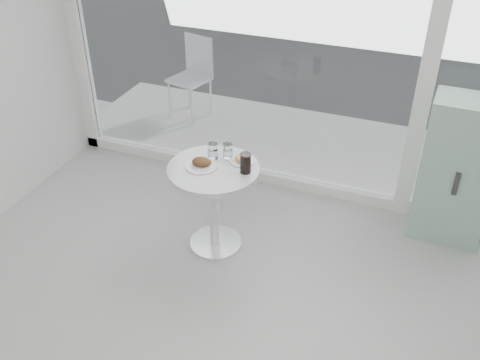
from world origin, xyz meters
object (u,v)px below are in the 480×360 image
at_px(patio_chair, 193,72).
at_px(cola_glass, 246,163).
at_px(plate_fritter, 202,163).
at_px(mint_cabinet, 457,171).
at_px(water_tumbler_b, 228,152).
at_px(water_tumbler_a, 213,152).
at_px(main_table, 214,191).
at_px(plate_donut, 242,159).

xyz_separation_m(patio_chair, cola_glass, (1.44, -2.08, 0.26)).
bearing_deg(plate_fritter, patio_chair, 117.37).
height_order(plate_fritter, cola_glass, cola_glass).
relative_size(plate_fritter, cola_glass, 1.57).
distance_m(mint_cabinet, patio_chair, 3.21).
xyz_separation_m(plate_fritter, cola_glass, (0.34, 0.05, 0.05)).
bearing_deg(cola_glass, water_tumbler_b, 144.16).
bearing_deg(plate_fritter, water_tumbler_b, 55.51).
relative_size(mint_cabinet, water_tumbler_a, 9.75).
xyz_separation_m(main_table, water_tumbler_b, (0.05, 0.18, 0.27)).
bearing_deg(water_tumbler_b, patio_chair, 122.64).
distance_m(plate_donut, cola_glass, 0.17).
bearing_deg(cola_glass, plate_donut, 120.71).
xyz_separation_m(main_table, cola_glass, (0.25, 0.03, 0.30)).
height_order(water_tumbler_b, cola_glass, cola_glass).
bearing_deg(water_tumbler_a, water_tumbler_b, 23.29).
bearing_deg(patio_chair, cola_glass, -39.98).
height_order(water_tumbler_a, cola_glass, cola_glass).
bearing_deg(water_tumbler_a, main_table, -65.78).
bearing_deg(plate_donut, patio_chair, 125.03).
bearing_deg(plate_donut, main_table, -136.77).
bearing_deg(water_tumbler_a, cola_glass, -18.22).
distance_m(plate_fritter, plate_donut, 0.32).
xyz_separation_m(main_table, plate_donut, (0.17, 0.16, 0.24)).
distance_m(patio_chair, plate_fritter, 2.41).
height_order(plate_fritter, water_tumbler_b, water_tumbler_b).
relative_size(main_table, cola_glass, 4.79).
relative_size(mint_cabinet, water_tumbler_b, 10.17).
distance_m(main_table, mint_cabinet, 1.99).
bearing_deg(plate_donut, mint_cabinet, 24.04).
bearing_deg(main_table, patio_chair, 119.41).
relative_size(main_table, patio_chair, 0.82).
height_order(main_table, water_tumbler_a, water_tumbler_a).
relative_size(mint_cabinet, patio_chair, 1.34).
bearing_deg(plate_fritter, plate_donut, 34.62).
xyz_separation_m(main_table, plate_fritter, (-0.09, -0.02, 0.25)).
xyz_separation_m(patio_chair, water_tumbler_a, (1.13, -1.98, 0.24)).
bearing_deg(water_tumbler_b, plate_fritter, -124.49).
xyz_separation_m(mint_cabinet, water_tumbler_a, (-1.84, -0.75, 0.20)).
xyz_separation_m(patio_chair, water_tumbler_b, (1.24, -1.93, 0.24)).
relative_size(plate_fritter, water_tumbler_b, 2.04).
bearing_deg(plate_donut, water_tumbler_a, -172.54).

